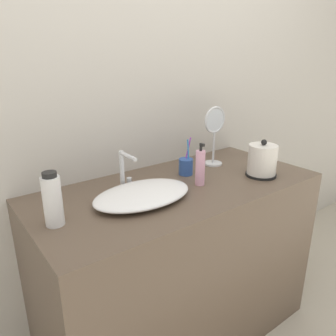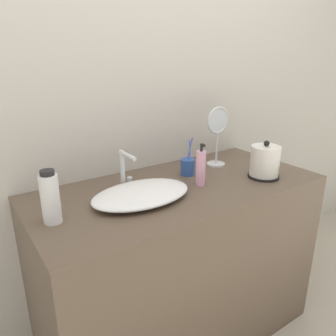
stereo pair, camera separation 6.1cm
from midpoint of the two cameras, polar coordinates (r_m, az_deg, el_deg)
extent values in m
cube|color=beige|center=(1.70, -6.22, 14.15)|extent=(6.00, 0.04, 2.60)
cube|color=brown|center=(1.74, 0.81, -16.34)|extent=(1.37, 0.64, 0.87)
ellipsoid|color=white|center=(1.38, -5.68, -4.59)|extent=(0.44, 0.28, 0.05)
cylinder|color=silver|center=(1.50, -9.18, -0.27)|extent=(0.02, 0.02, 0.17)
cylinder|color=silver|center=(1.42, -8.20, 2.06)|extent=(0.02, 0.12, 0.02)
cylinder|color=silver|center=(1.54, -7.90, -2.38)|extent=(0.02, 0.02, 0.04)
cylinder|color=black|center=(1.71, 14.88, -1.11)|extent=(0.15, 0.15, 0.01)
cylinder|color=white|center=(1.68, 15.09, 1.25)|extent=(0.14, 0.14, 0.16)
sphere|color=black|center=(1.66, 15.38, 4.34)|extent=(0.03, 0.03, 0.03)
cylinder|color=#2D519E|center=(1.66, 2.08, 0.23)|extent=(0.07, 0.07, 0.08)
cylinder|color=#B24CCC|center=(1.65, 2.34, 2.74)|extent=(0.02, 0.04, 0.16)
cylinder|color=#338CE0|center=(1.63, 2.50, 2.44)|extent=(0.03, 0.02, 0.15)
cylinder|color=#EAA8C6|center=(1.52, 4.49, 0.00)|extent=(0.04, 0.04, 0.17)
cylinder|color=black|center=(1.49, 4.59, 3.44)|extent=(0.01, 0.01, 0.02)
cube|color=black|center=(1.48, 4.81, 4.04)|extent=(0.01, 0.02, 0.01)
cylinder|color=white|center=(1.23, -20.78, -5.47)|extent=(0.07, 0.07, 0.18)
cylinder|color=black|center=(1.20, -21.34, -1.08)|extent=(0.05, 0.05, 0.02)
cylinder|color=silver|center=(1.83, 6.88, 0.81)|extent=(0.10, 0.10, 0.01)
cylinder|color=silver|center=(1.81, 6.99, 3.55)|extent=(0.01, 0.01, 0.17)
torus|color=silver|center=(1.77, 7.20, 8.31)|extent=(0.15, 0.01, 0.15)
cylinder|color=silver|center=(1.77, 7.20, 8.31)|extent=(0.12, 0.00, 0.12)
camera|label=1|loc=(0.03, -91.19, -0.42)|focal=35.00mm
camera|label=2|loc=(0.03, 88.81, 0.42)|focal=35.00mm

